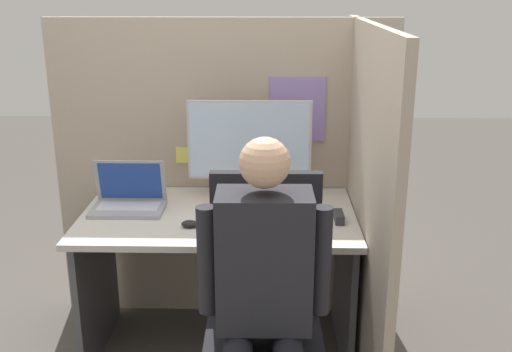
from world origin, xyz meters
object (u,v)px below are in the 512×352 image
paper_box (250,194)px  person (264,294)px  laptop (129,200)px  stapler (339,217)px  office_chair (265,316)px  monitor (249,143)px  carrot_toy (273,228)px

paper_box → person: bearing=-85.3°
laptop → stapler: bearing=-7.2°
paper_box → laptop: size_ratio=0.87×
office_chair → person: bearing=-90.8°
person → laptop: bearing=128.6°
paper_box → stapler: (0.42, -0.28, -0.01)m
monitor → person: bearing=-85.3°
laptop → person: size_ratio=0.27×
carrot_toy → office_chair: size_ratio=0.15×
stapler → person: 0.78m
carrot_toy → person: person is taller
paper_box → office_chair: office_chair is taller
stapler → person: person is taller
monitor → person: 1.03m
monitor → laptop: 0.65m
person → monitor: bearing=94.7°
carrot_toy → office_chair: 0.43m
paper_box → laptop: 0.60m
paper_box → office_chair: bearing=-84.1°
monitor → laptop: (-0.58, -0.15, -0.25)m
laptop → stapler: (1.00, -0.13, -0.03)m
carrot_toy → person: size_ratio=0.12×
paper_box → stapler: bearing=-33.4°
paper_box → laptop: laptop is taller
carrot_toy → person: 0.56m
monitor → office_chair: (0.08, -0.80, -0.48)m
laptop → carrot_toy: (0.70, -0.27, -0.03)m
stapler → monitor: bearing=146.3°
person → carrot_toy: bearing=86.5°
paper_box → monitor: (0.00, 0.00, 0.27)m
office_chair → person: 0.26m
paper_box → laptop: (-0.58, -0.15, 0.02)m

